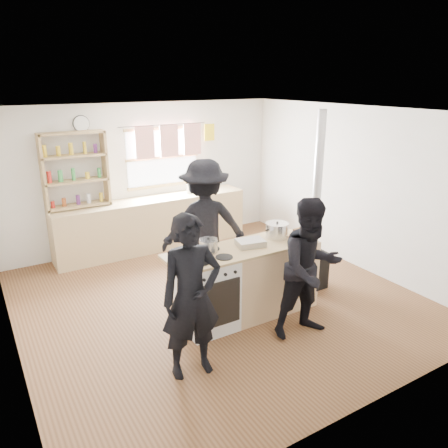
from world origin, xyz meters
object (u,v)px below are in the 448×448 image
at_px(cooking_island, 248,280).
at_px(flue_heater, 313,245).
at_px(roast_tray, 250,242).
at_px(person_near_left, 191,297).
at_px(person_far, 205,226).
at_px(skillet_greens, 199,258).
at_px(thermos, 189,185).
at_px(stockpot_stove, 208,246).
at_px(person_near_right, 310,269).
at_px(stockpot_counter, 277,230).
at_px(bread_board, 302,233).

bearing_deg(cooking_island, flue_heater, 8.13).
height_order(roast_tray, person_near_left, person_near_left).
distance_m(flue_heater, person_far, 1.56).
bearing_deg(skillet_greens, cooking_island, 6.21).
height_order(thermos, stockpot_stove, thermos).
xyz_separation_m(person_near_right, person_far, (-0.44, 1.69, 0.10)).
xyz_separation_m(skillet_greens, person_near_right, (1.09, -0.64, -0.13)).
distance_m(flue_heater, person_near_left, 2.50).
bearing_deg(skillet_greens, stockpot_counter, 6.87).
bearing_deg(stockpot_stove, roast_tray, -8.58).
xyz_separation_m(stockpot_counter, person_far, (-0.56, 0.91, -0.10)).
bearing_deg(cooking_island, person_far, 95.17).
xyz_separation_m(skillet_greens, roast_tray, (0.76, 0.08, 0.01)).
relative_size(thermos, roast_tray, 0.83).
bearing_deg(person_near_left, flue_heater, 25.92).
height_order(cooking_island, person_near_right, person_near_right).
bearing_deg(person_near_right, stockpot_stove, 144.26).
bearing_deg(stockpot_counter, stockpot_stove, 178.98).
bearing_deg(cooking_island, stockpot_counter, 7.90).
relative_size(skillet_greens, person_near_left, 0.25).
xyz_separation_m(cooking_island, skillet_greens, (-0.73, -0.08, 0.49)).
height_order(cooking_island, flue_heater, flue_heater).
relative_size(skillet_greens, person_near_right, 0.25).
relative_size(flue_heater, person_far, 1.35).
height_order(person_near_right, person_far, person_far).
relative_size(roast_tray, stockpot_stove, 1.68).
bearing_deg(stockpot_stove, stockpot_counter, -1.02).
relative_size(bread_board, person_near_right, 0.18).
xyz_separation_m(stockpot_stove, flue_heater, (1.74, 0.09, -0.37)).
relative_size(stockpot_counter, flue_heater, 0.12).
relative_size(stockpot_stove, bread_board, 0.75).
bearing_deg(stockpot_stove, person_far, 63.99).
xyz_separation_m(bread_board, person_far, (-0.84, 1.06, -0.05)).
distance_m(thermos, person_near_left, 3.84).
height_order(roast_tray, person_near_right, person_near_right).
bearing_deg(person_near_left, bread_board, 23.27).
bearing_deg(thermos, bread_board, -86.43).
bearing_deg(cooking_island, thermos, 78.21).
bearing_deg(skillet_greens, roast_tray, 6.17).
distance_m(skillet_greens, person_near_right, 1.27).
bearing_deg(person_far, stockpot_counter, 138.99).
distance_m(cooking_island, skillet_greens, 0.89).
height_order(skillet_greens, stockpot_stove, stockpot_stove).
xyz_separation_m(thermos, skillet_greens, (-1.31, -2.85, -0.10)).
distance_m(stockpot_stove, stockpot_counter, 1.00).
bearing_deg(flue_heater, thermos, 103.85).
height_order(cooking_island, skillet_greens, skillet_greens).
height_order(cooking_island, bread_board, bread_board).
relative_size(skillet_greens, person_far, 0.23).
bearing_deg(skillet_greens, thermos, 65.27).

